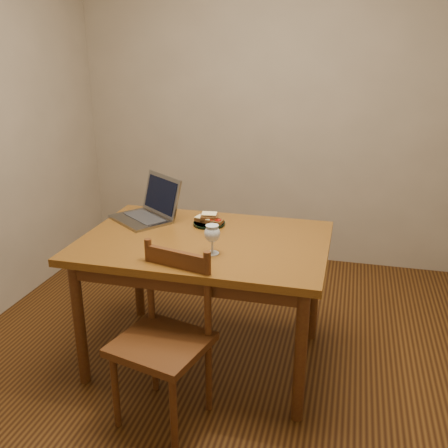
% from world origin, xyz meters
% --- Properties ---
extents(floor, '(3.20, 3.20, 0.02)m').
position_xyz_m(floor, '(0.00, 0.00, -0.01)').
color(floor, black).
rests_on(floor, ground).
extents(back_wall, '(3.20, 0.02, 2.60)m').
position_xyz_m(back_wall, '(0.00, 1.61, 1.30)').
color(back_wall, gray).
rests_on(back_wall, floor).
extents(front_wall, '(3.20, 0.02, 2.60)m').
position_xyz_m(front_wall, '(0.00, -1.61, 1.30)').
color(front_wall, gray).
rests_on(front_wall, floor).
extents(table, '(1.30, 0.90, 0.74)m').
position_xyz_m(table, '(-0.12, 0.00, 0.65)').
color(table, '#552F0E').
rests_on(table, floor).
extents(chair, '(0.48, 0.47, 0.43)m').
position_xyz_m(chair, '(-0.17, -0.50, 0.46)').
color(chair, '#421D0D').
rests_on(chair, floor).
extents(plate, '(0.18, 0.18, 0.02)m').
position_xyz_m(plate, '(-0.15, 0.22, 0.75)').
color(plate, black).
rests_on(plate, table).
extents(sandwich_cheese, '(0.12, 0.09, 0.03)m').
position_xyz_m(sandwich_cheese, '(-0.18, 0.23, 0.77)').
color(sandwich_cheese, '#381E0C').
rests_on(sandwich_cheese, plate).
extents(sandwich_tomato, '(0.10, 0.07, 0.03)m').
position_xyz_m(sandwich_tomato, '(-0.12, 0.21, 0.77)').
color(sandwich_tomato, '#381E0C').
rests_on(sandwich_tomato, plate).
extents(sandwich_top, '(0.11, 0.08, 0.03)m').
position_xyz_m(sandwich_top, '(-0.15, 0.22, 0.79)').
color(sandwich_top, '#381E0C').
rests_on(sandwich_top, plate).
extents(milk_glass, '(0.08, 0.08, 0.15)m').
position_xyz_m(milk_glass, '(-0.02, -0.18, 0.82)').
color(milk_glass, white).
rests_on(milk_glass, table).
extents(laptop, '(0.46, 0.45, 0.25)m').
position_xyz_m(laptop, '(-0.52, 0.25, 0.81)').
color(laptop, slate).
rests_on(laptop, table).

